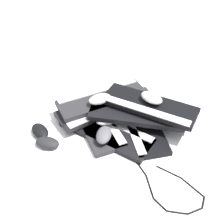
{
  "coord_description": "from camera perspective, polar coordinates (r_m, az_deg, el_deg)",
  "views": [
    {
      "loc": [
        1.19,
        -0.09,
        1.01
      ],
      "look_at": [
        0.07,
        -0.05,
        0.06
      ],
      "focal_mm": 50.0,
      "sensor_mm": 36.0,
      "label": 1
    }
  ],
  "objects": [
    {
      "name": "mouse_5",
      "position": [
        1.41,
        -11.73,
        -5.54
      ],
      "size": [
        0.1,
        0.13,
        0.04
      ],
      "primitive_type": "ellipsoid",
      "rotation": [
        0.0,
        0.0,
        1.23
      ],
      "color": "black",
      "rests_on": "ground"
    },
    {
      "name": "keyboard_7",
      "position": [
        1.45,
        6.81,
        1.16
      ],
      "size": [
        0.35,
        0.46,
        0.03
      ],
      "color": "black",
      "rests_on": "keyboard_6"
    },
    {
      "name": "cable_0",
      "position": [
        1.27,
        9.86,
        -12.79
      ],
      "size": [
        0.36,
        0.25,
        0.01
      ],
      "color": "black",
      "rests_on": "ground"
    },
    {
      "name": "keyboard_4",
      "position": [
        1.51,
        5.84,
        0.25
      ],
      "size": [
        0.27,
        0.46,
        0.03
      ],
      "color": "black",
      "rests_on": "keyboard_1"
    },
    {
      "name": "ground_plane",
      "position": [
        1.57,
        1.56,
        0.12
      ],
      "size": [
        3.2,
        3.2,
        0.0
      ],
      "primitive_type": "plane",
      "color": "white"
    },
    {
      "name": "keyboard_6",
      "position": [
        1.45,
        4.64,
        -0.21
      ],
      "size": [
        0.24,
        0.46,
        0.03
      ],
      "color": "black",
      "rests_on": "keyboard_4"
    },
    {
      "name": "keyboard_5",
      "position": [
        1.53,
        -1.93,
        1.02
      ],
      "size": [
        0.35,
        0.45,
        0.03
      ],
      "color": "black",
      "rests_on": "keyboard_3"
    },
    {
      "name": "mouse_3",
      "position": [
        1.37,
        -1.5,
        -4.2
      ],
      "size": [
        0.12,
        0.09,
        0.04
      ],
      "primitive_type": "ellipsoid",
      "rotation": [
        0.0,
        0.0,
        6.08
      ],
      "color": "#4C4C51",
      "rests_on": "keyboard_0"
    },
    {
      "name": "mouse_4",
      "position": [
        1.47,
        -13.04,
        -3.4
      ],
      "size": [
        0.13,
        0.11,
        0.04
      ],
      "primitive_type": "ellipsoid",
      "rotation": [
        0.0,
        0.0,
        0.57
      ],
      "color": "black",
      "rests_on": "ground"
    },
    {
      "name": "mouse_1",
      "position": [
        1.44,
        7.26,
        2.61
      ],
      "size": [
        0.12,
        0.12,
        0.04
      ],
      "primitive_type": "ellipsoid",
      "rotation": [
        0.0,
        0.0,
        0.79
      ],
      "color": "#B7B7BC",
      "rests_on": "keyboard_7"
    },
    {
      "name": "mouse_0",
      "position": [
        1.47,
        -2.25,
        2.39
      ],
      "size": [
        0.11,
        0.13,
        0.04
      ],
      "primitive_type": "ellipsoid",
      "rotation": [
        0.0,
        0.0,
        2.0
      ],
      "color": "#B7B7BC",
      "rests_on": "keyboard_8"
    },
    {
      "name": "keyboard_0",
      "position": [
        1.44,
        -0.92,
        -3.66
      ],
      "size": [
        0.38,
        0.45,
        0.03
      ],
      "color": "black",
      "rests_on": "ground"
    },
    {
      "name": "keyboard_1",
      "position": [
        1.49,
        5.2,
        -1.97
      ],
      "size": [
        0.46,
        0.23,
        0.03
      ],
      "color": "black",
      "rests_on": "ground"
    },
    {
      "name": "keyboard_8",
      "position": [
        1.53,
        -1.78,
        2.46
      ],
      "size": [
        0.31,
        0.46,
        0.03
      ],
      "color": "#232326",
      "rests_on": "keyboard_5"
    },
    {
      "name": "mouse_2",
      "position": [
        1.45,
        -0.83,
        -1.36
      ],
      "size": [
        0.1,
        0.13,
        0.04
      ],
      "primitive_type": "ellipsoid",
      "rotation": [
        0.0,
        0.0,
        5.12
      ],
      "color": "silver",
      "rests_on": "keyboard_0"
    },
    {
      "name": "keyboard_3",
      "position": [
        1.5,
        -3.09,
        -1.5
      ],
      "size": [
        0.46,
        0.29,
        0.03
      ],
      "color": "#232326",
      "rests_on": "ground"
    },
    {
      "name": "keyboard_2",
      "position": [
        1.58,
        0.16,
        1.16
      ],
      "size": [
        0.28,
        0.46,
        0.03
      ],
      "color": "#232326",
      "rests_on": "ground"
    }
  ]
}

